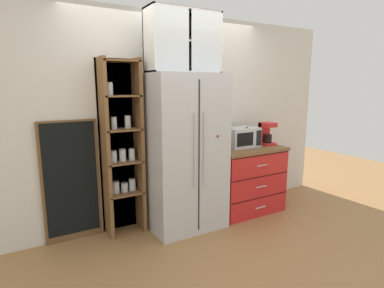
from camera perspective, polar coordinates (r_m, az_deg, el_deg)
ground_plane at (r=3.92m, az=-1.12°, el=-14.82°), size 10.67×10.67×0.00m
wall_back_cream at (r=3.91m, az=-4.02°, el=4.62°), size 4.97×0.10×2.55m
refrigerator at (r=3.64m, az=-1.36°, el=-1.56°), size 0.87×0.67×1.83m
pantry_shelf_column at (r=3.59m, az=-13.00°, el=-0.50°), size 0.46×0.31×1.99m
counter_cabinet at (r=4.29m, az=9.80°, el=-6.32°), size 0.97×0.65×0.88m
microwave at (r=4.16m, az=9.05°, el=1.26°), size 0.44×0.33×0.26m
coffee_maker at (r=4.39m, az=13.57°, el=1.93°), size 0.17×0.20×0.31m
mug_red at (r=3.97m, az=5.36°, el=-0.40°), size 0.12×0.08×0.09m
bottle_green at (r=4.16m, az=10.09°, el=1.06°), size 0.06×0.06×0.27m
upper_cabinet at (r=3.63m, az=-1.84°, el=18.28°), size 0.84×0.32×0.68m
chalkboard_menu at (r=3.60m, az=-21.47°, el=-6.43°), size 0.60×0.04×1.34m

